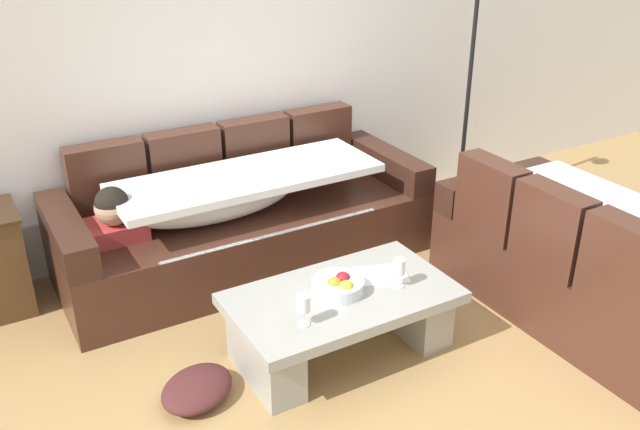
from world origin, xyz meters
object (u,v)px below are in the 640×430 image
object	(u,v)px
coffee_table	(342,316)
open_magazine	(381,275)
couch_along_wall	(238,220)
floor_lamp	(469,71)
wine_glass_near_left	(303,305)
fruit_bowl	(338,286)
crumpled_garment	(197,389)
couch_near_window	(588,264)
wine_glass_near_right	(399,268)

from	to	relation	value
coffee_table	open_magazine	xyz separation A→B (m)	(0.28, 0.04, 0.15)
couch_along_wall	floor_lamp	size ratio (longest dim) A/B	1.24
open_magazine	floor_lamp	world-z (taller)	floor_lamp
floor_lamp	wine_glass_near_left	bearing A→B (deg)	-148.61
wine_glass_near_left	couch_along_wall	bearing A→B (deg)	79.85
fruit_bowl	open_magazine	bearing A→B (deg)	5.26
couch_along_wall	fruit_bowl	world-z (taller)	couch_along_wall
couch_along_wall	crumpled_garment	world-z (taller)	couch_along_wall
couch_near_window	floor_lamp	bearing A→B (deg)	-11.47
fruit_bowl	open_magazine	xyz separation A→B (m)	(0.29, 0.03, -0.04)
couch_along_wall	open_magazine	distance (m)	1.20
wine_glass_near_left	crumpled_garment	size ratio (longest dim) A/B	0.42
couch_along_wall	couch_near_window	xyz separation A→B (m)	(1.53, -1.57, 0.00)
wine_glass_near_left	fruit_bowl	bearing A→B (deg)	29.27
wine_glass_near_right	open_magazine	bearing A→B (deg)	95.52
crumpled_garment	floor_lamp	bearing A→B (deg)	22.66
crumpled_garment	couch_near_window	bearing A→B (deg)	-10.43
crumpled_garment	wine_glass_near_left	bearing A→B (deg)	-20.35
couch_near_window	wine_glass_near_right	xyz separation A→B (m)	(-1.16, 0.29, 0.16)
fruit_bowl	open_magazine	world-z (taller)	fruit_bowl
couch_near_window	open_magazine	world-z (taller)	couch_near_window
wine_glass_near_right	floor_lamp	distance (m)	1.99
wine_glass_near_left	floor_lamp	distance (m)	2.51
couch_along_wall	couch_near_window	distance (m)	2.19
couch_along_wall	fruit_bowl	xyz separation A→B (m)	(0.06, -1.17, 0.09)
wine_glass_near_left	crumpled_garment	bearing A→B (deg)	159.65
couch_along_wall	coffee_table	world-z (taller)	couch_along_wall
coffee_table	wine_glass_near_left	bearing A→B (deg)	-154.18
fruit_bowl	wine_glass_near_right	world-z (taller)	wine_glass_near_right
wine_glass_near_left	open_magazine	distance (m)	0.64
coffee_table	wine_glass_near_right	bearing A→B (deg)	-17.36
couch_along_wall	open_magazine	world-z (taller)	couch_along_wall
open_magazine	crumpled_garment	world-z (taller)	open_magazine
wine_glass_near_right	crumpled_garment	bearing A→B (deg)	173.51
fruit_bowl	coffee_table	bearing A→B (deg)	-54.88
coffee_table	wine_glass_near_right	xyz separation A→B (m)	(0.30, -0.09, 0.26)
coffee_table	open_magazine	distance (m)	0.32
couch_near_window	crumpled_garment	distance (m)	2.33
wine_glass_near_left	wine_glass_near_right	size ratio (longest dim) A/B	1.00
coffee_table	wine_glass_near_left	distance (m)	0.44
floor_lamp	crumpled_garment	size ratio (longest dim) A/B	4.88
floor_lamp	open_magazine	bearing A→B (deg)	-144.10
couch_near_window	wine_glass_near_right	size ratio (longest dim) A/B	10.76
wine_glass_near_right	floor_lamp	xyz separation A→B (m)	(1.46, 1.20, 0.62)
couch_along_wall	coffee_table	distance (m)	1.19
couch_along_wall	wine_glass_near_left	xyz separation A→B (m)	(-0.24, -1.34, 0.17)
wine_glass_near_left	wine_glass_near_right	world-z (taller)	same
open_magazine	floor_lamp	xyz separation A→B (m)	(1.47, 1.07, 0.73)
couch_along_wall	wine_glass_near_right	xyz separation A→B (m)	(0.37, -1.28, 0.17)
couch_near_window	coffee_table	distance (m)	1.51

